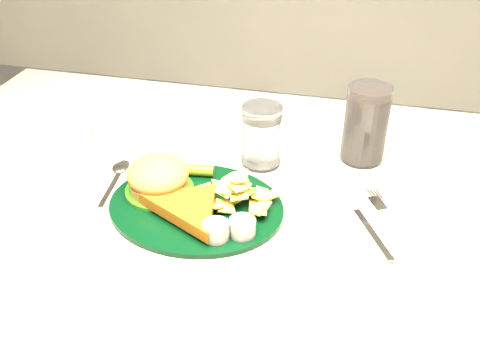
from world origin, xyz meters
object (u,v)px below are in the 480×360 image
object	(u,v)px
table	(235,359)
cola_glass	(366,124)
dinner_plate	(195,193)
fork_napkin	(373,230)
water_glass	(262,136)

from	to	relation	value
table	cola_glass	size ratio (longest dim) A/B	8.98
dinner_plate	cola_glass	xyz separation A→B (m)	(0.23, 0.20, 0.04)
cola_glass	fork_napkin	size ratio (longest dim) A/B	0.90
cola_glass	dinner_plate	bearing A→B (deg)	-139.11
dinner_plate	cola_glass	world-z (taller)	cola_glass
water_glass	fork_napkin	distance (m)	0.25
water_glass	fork_napkin	bearing A→B (deg)	-37.47
water_glass	fork_napkin	xyz separation A→B (m)	(0.19, -0.15, -0.05)
water_glass	table	bearing A→B (deg)	-97.96
table	dinner_plate	size ratio (longest dim) A/B	4.52
dinner_plate	water_glass	world-z (taller)	water_glass
table	water_glass	world-z (taller)	water_glass
dinner_plate	cola_glass	bearing A→B (deg)	43.29
table	fork_napkin	bearing A→B (deg)	-6.13
water_glass	cola_glass	world-z (taller)	cola_glass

